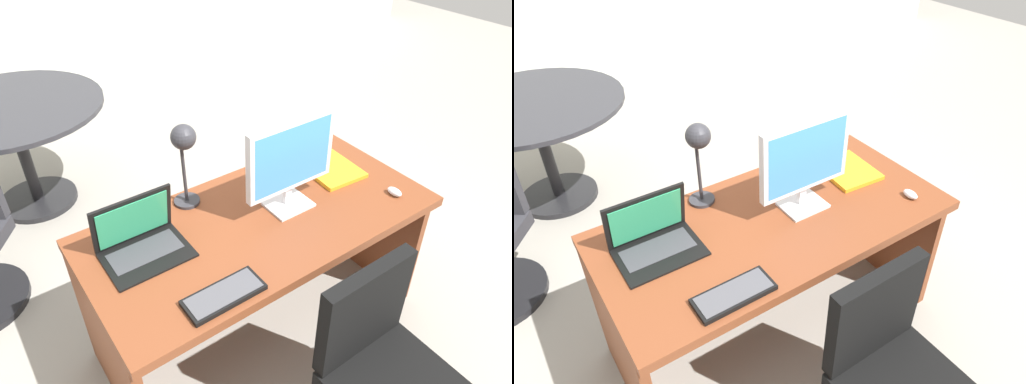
# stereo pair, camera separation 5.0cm
# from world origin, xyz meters

# --- Properties ---
(ground) EXTENTS (12.00, 12.00, 0.00)m
(ground) POSITION_xyz_m (0.00, 1.50, 0.00)
(ground) COLOR gray
(desk) EXTENTS (1.58, 0.77, 0.73)m
(desk) POSITION_xyz_m (0.00, 0.04, 0.53)
(desk) COLOR brown
(desk) RESTS_ON ground
(monitor) EXTENTS (0.45, 0.16, 0.43)m
(monitor) POSITION_xyz_m (0.16, 0.00, 0.98)
(monitor) COLOR silver
(monitor) RESTS_ON desk
(laptop) EXTENTS (0.34, 0.25, 0.24)m
(laptop) POSITION_xyz_m (-0.52, 0.13, 0.80)
(laptop) COLOR black
(laptop) RESTS_ON desk
(keyboard) EXTENTS (0.31, 0.13, 0.02)m
(keyboard) POSITION_xyz_m (-0.38, -0.29, 0.74)
(keyboard) COLOR black
(keyboard) RESTS_ON desk
(mouse) EXTENTS (0.04, 0.08, 0.03)m
(mouse) POSITION_xyz_m (0.62, -0.23, 0.75)
(mouse) COLOR silver
(mouse) RESTS_ON desk
(desk_lamp) EXTENTS (0.12, 0.15, 0.41)m
(desk_lamp) POSITION_xyz_m (-0.21, 0.27, 1.03)
(desk_lamp) COLOR #2D2D33
(desk_lamp) RESTS_ON desk
(book) EXTENTS (0.26, 0.31, 0.02)m
(book) POSITION_xyz_m (0.51, 0.10, 0.74)
(book) COLOR orange
(book) RESTS_ON desk
(meeting_table) EXTENTS (1.17, 1.17, 0.76)m
(meeting_table) POSITION_xyz_m (-0.65, 1.81, 0.57)
(meeting_table) COLOR black
(meeting_table) RESTS_ON ground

